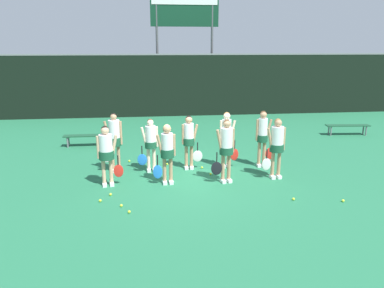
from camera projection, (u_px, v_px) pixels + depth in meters
The scene contains 24 objects.
ground_plane at pixel (192, 175), 11.14m from camera, with size 140.00×140.00×0.00m, color #216642.
fence_windscreen at pixel (170, 85), 20.02m from camera, with size 60.00×0.08×3.33m.
scoreboard at pixel (185, 24), 21.05m from camera, with size 3.84×0.15×6.22m.
bench_courtside at pixel (88, 137), 14.28m from camera, with size 1.80×0.36×0.44m.
bench_far at pixel (348, 126), 16.06m from camera, with size 1.88×0.52×0.44m.
player_0 at pixel (106, 151), 10.09m from camera, with size 0.68×0.41×1.68m.
player_1 at pixel (167, 149), 10.25m from camera, with size 0.64×0.37×1.69m.
player_2 at pixel (226, 145), 10.34m from camera, with size 0.67×0.38×1.80m.
player_3 at pixel (277, 143), 10.67m from camera, with size 0.67×0.41×1.76m.
player_4 at pixel (114, 138), 11.20m from camera, with size 0.66×0.38×1.81m.
player_5 at pixel (151, 141), 11.28m from camera, with size 0.64×0.36×1.63m.
player_6 at pixel (189, 138), 11.51m from camera, with size 0.64×0.35×1.68m.
player_7 at pixel (227, 135), 11.64m from camera, with size 0.61×0.33×1.77m.
player_8 at pixel (263, 134), 11.71m from camera, with size 0.62×0.33×1.79m.
tennis_ball_0 at pixel (211, 174), 11.17m from camera, with size 0.07×0.07×0.07m, color #CCE033.
tennis_ball_1 at pixel (343, 201), 9.25m from camera, with size 0.07×0.07×0.07m, color #CCE033.
tennis_ball_2 at pixel (111, 194), 9.63m from camera, with size 0.07×0.07×0.07m, color #CCE033.
tennis_ball_3 at pixel (129, 212), 8.63m from camera, with size 0.07×0.07×0.07m, color #CCE033.
tennis_ball_4 at pixel (294, 199), 9.35m from camera, with size 0.07×0.07×0.07m, color #CCE033.
tennis_ball_5 at pixel (121, 206), 8.97m from camera, with size 0.07×0.07×0.07m, color #CCE033.
tennis_ball_6 at pixel (167, 164), 12.10m from camera, with size 0.06×0.06×0.06m, color #CCE033.
tennis_ball_7 at pixel (202, 168), 11.75m from camera, with size 0.07×0.07×0.07m, color #CCE033.
tennis_ball_8 at pixel (100, 201), 9.25m from camera, with size 0.07×0.07×0.07m, color #CCE033.
tennis_ball_9 at pixel (129, 161), 12.41m from camera, with size 0.07×0.07×0.07m, color #CCE033.
Camera 1 is at (-1.25, -10.45, 3.76)m, focal length 35.00 mm.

